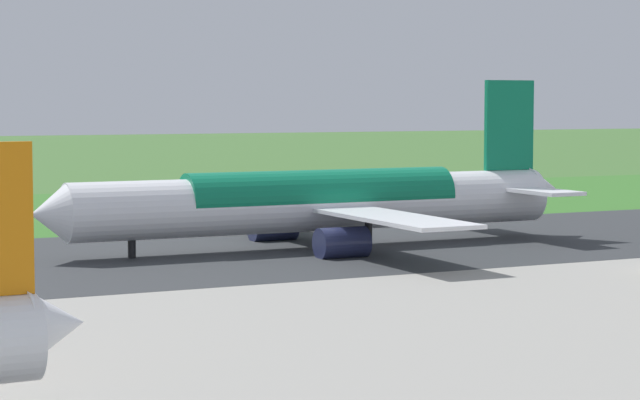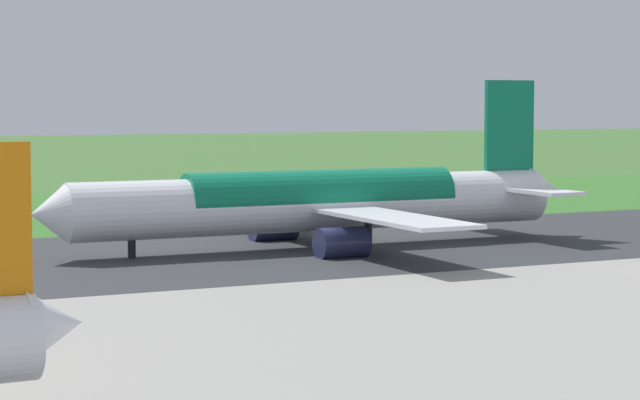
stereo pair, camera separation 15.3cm
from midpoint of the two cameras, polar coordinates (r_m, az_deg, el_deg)
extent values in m
plane|color=#3D662D|center=(121.14, 5.26, -1.92)|extent=(800.00, 800.00, 0.00)
cube|color=#2D3033|center=(121.13, 5.26, -1.91)|extent=(600.00, 38.58, 0.06)
cube|color=#346B27|center=(155.10, -2.07, -0.48)|extent=(600.00, 80.00, 0.04)
cylinder|color=white|center=(114.84, -0.04, -0.15)|extent=(48.01, 5.31, 5.20)
cone|color=white|center=(106.24, -12.51, -0.64)|extent=(3.01, 4.95, 4.94)
cone|color=white|center=(127.80, 10.18, 0.53)|extent=(3.51, 4.43, 4.42)
cube|color=#0C724C|center=(125.15, 8.71, 3.44)|extent=(5.60, 0.51, 9.00)
cube|color=white|center=(120.95, 10.15, 0.40)|extent=(4.02, 9.01, 0.36)
cube|color=white|center=(129.98, 7.30, 0.72)|extent=(4.02, 9.01, 0.36)
cube|color=white|center=(105.60, 3.06, -0.79)|extent=(6.05, 22.01, 0.35)
cube|color=white|center=(125.23, -1.83, 0.06)|extent=(6.05, 22.01, 0.35)
cylinder|color=#23284C|center=(107.77, 0.99, -2.00)|extent=(4.51, 2.81, 2.80)
cylinder|color=#23284C|center=(121.26, -2.23, -1.27)|extent=(4.51, 2.81, 2.80)
cylinder|color=black|center=(108.39, -8.75, -1.81)|extent=(0.70, 0.70, 3.42)
cylinder|color=black|center=(112.88, 2.22, -1.50)|extent=(0.70, 0.70, 3.42)
cylinder|color=black|center=(119.96, 0.42, -1.14)|extent=(0.70, 0.70, 3.42)
cylinder|color=#0C724C|center=(114.80, -0.04, 0.11)|extent=(26.41, 5.28, 5.23)
cone|color=white|center=(57.02, -12.21, -5.65)|extent=(2.77, 3.43, 3.33)
cylinder|color=slate|center=(169.86, 4.69, 0.25)|extent=(0.10, 0.10, 1.82)
cube|color=red|center=(169.79, 4.69, 0.66)|extent=(0.60, 0.04, 0.60)
cone|color=orange|center=(161.76, 4.17, -0.19)|extent=(0.40, 0.40, 0.55)
camera|label=1|loc=(0.08, -90.04, 0.00)|focal=69.14mm
camera|label=2|loc=(0.08, 89.96, 0.00)|focal=69.14mm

